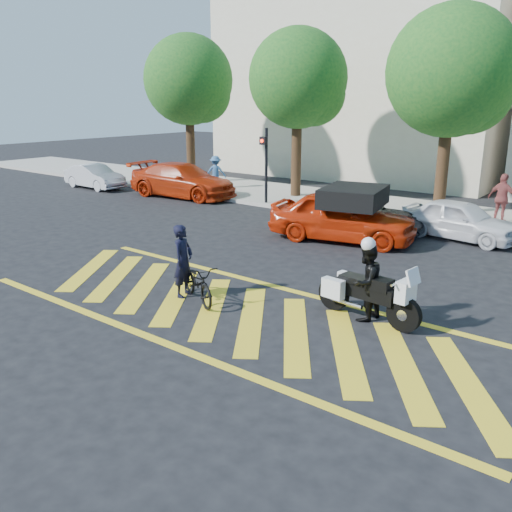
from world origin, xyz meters
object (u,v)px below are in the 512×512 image
Objects in this scene: officer_bike at (183,261)px; parked_mid_right at (460,220)px; bicycle at (198,283)px; red_convertible at (343,216)px; parked_left at (183,180)px; officer_moto at (366,282)px; parked_mid_left at (359,216)px; police_motorcycle at (366,293)px; parked_far_left at (95,177)px.

parked_mid_right is at bearing -35.99° from officer_bike.
bicycle is at bearing -112.24° from officer_bike.
parked_left is (-9.62, 2.45, -0.02)m from red_convertible.
officer_moto reaches higher than red_convertible.
parked_mid_right is (3.26, 9.09, -0.20)m from officer_bike.
parked_left reaches higher than bicycle.
parked_left reaches higher than parked_mid_left.
police_motorcycle is (3.91, 1.32, -0.27)m from officer_bike.
parked_left is at bearing 73.41° from bicycle.
officer_bike is 0.32× the size of parked_left.
parked_far_left is at bearing 94.78° from parked_left.
police_motorcycle is at bearing -159.01° from red_convertible.
parked_left is 12.50m from parked_mid_right.
police_motorcycle is 0.52× the size of red_convertible.
parked_left is at bearing 155.42° from police_motorcycle.
red_convertible is 9.93m from parked_left.
parked_mid_right is at bearing -85.56° from parked_far_left.
parked_far_left is at bearing 90.33° from parked_mid_left.
police_motorcycle is 0.23m from officer_moto.
parked_far_left reaches higher than bicycle.
bicycle is 6.70m from red_convertible.
bicycle is at bearing 170.40° from parked_mid_right.
officer_bike reaches higher than parked_left.
bicycle is 9.55m from parked_mid_right.
officer_moto is 6.38m from red_convertible.
officer_bike is 0.47× the size of parked_far_left.
parked_left is 1.40× the size of parked_mid_right.
officer_bike is at bearing 167.47° from parked_mid_right.
bicycle is (0.50, -0.05, -0.40)m from officer_bike.
parked_mid_right is (17.70, 1.00, 0.05)m from parked_far_left.
parked_mid_right is at bearing -96.08° from parked_left.
parked_mid_right is at bearing 9.84° from bicycle.
red_convertible is 3.79m from parked_mid_right.
police_motorcycle is 7.80m from parked_mid_right.
parked_left is at bearing -114.63° from officer_moto.
officer_moto is 7.46m from parked_mid_left.
parked_left is (-13.15, 7.78, 0.19)m from police_motorcycle.
parked_mid_right is (-0.65, 7.78, 0.07)m from police_motorcycle.
bicycle is 0.40× the size of parked_mid_left.
officer_moto is at bearing -168.15° from parked_mid_right.
parked_mid_right is at bearing -62.13° from red_convertible.
officer_moto is at bearing -150.09° from parked_mid_left.
police_motorcycle is 1.48× the size of officer_moto.
red_convertible is at bearing 129.59° from police_motorcycle.
parked_left is 1.23× the size of parked_mid_left.
officer_bike reaches higher than police_motorcycle.
red_convertible is at bearing -19.55° from officer_bike.
officer_bike is 7.87m from parked_mid_left.
red_convertible is 1.08× the size of parked_mid_left.
officer_bike is 16.56m from parked_far_left.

